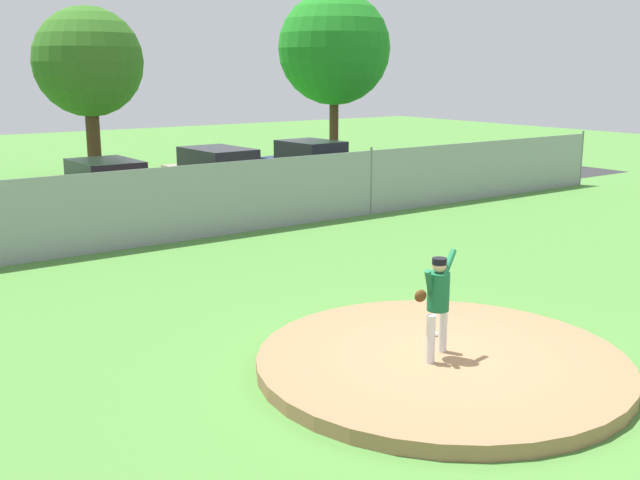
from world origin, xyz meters
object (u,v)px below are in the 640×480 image
at_px(baseball, 436,334).
at_px(parked_car_navy, 311,167).
at_px(pitcher_youth, 437,297).
at_px(parked_car_red, 106,189).
at_px(parked_car_champagne, 218,177).

height_order(baseball, parked_car_navy, parked_car_navy).
distance_m(pitcher_youth, baseball, 1.25).
relative_size(pitcher_youth, parked_car_navy, 0.38).
distance_m(baseball, parked_car_red, 13.81).
xyz_separation_m(parked_car_red, parked_car_champagne, (3.74, -0.05, 0.06)).
bearing_deg(pitcher_youth, parked_car_navy, 61.17).
relative_size(parked_car_navy, parked_car_red, 0.97).
height_order(baseball, parked_car_red, parked_car_red).
height_order(parked_car_navy, parked_car_champagne, parked_car_champagne).
height_order(pitcher_youth, parked_car_navy, parked_car_navy).
bearing_deg(parked_car_champagne, parked_car_navy, 8.05).
distance_m(pitcher_youth, parked_car_red, 14.44).
distance_m(parked_car_red, parked_car_champagne, 3.74).
relative_size(baseball, parked_car_red, 0.02).
bearing_deg(baseball, parked_car_navy, 62.03).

